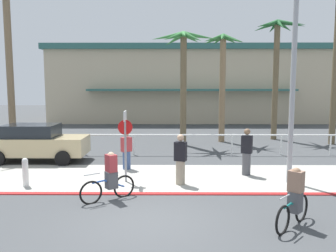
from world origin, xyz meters
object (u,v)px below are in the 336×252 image
object	(u,v)px
car_tan_1	(36,142)
pedestrian_0	(126,152)
pedestrian_1	(247,154)
palm_tree_2	(223,62)
palm_tree_3	(277,49)
streetlight_curb	(296,61)
cyclist_blue_0	(110,177)
stop_sign_bike_lane	(125,136)
palm_tree_0	(7,14)
cyclist_teal_1	(294,199)
palm_tree_1	(183,58)
bollard_1	(25,172)
pedestrian_2	(180,161)

from	to	relation	value
car_tan_1	pedestrian_0	xyz separation A→B (m)	(4.28, -1.52, -0.15)
pedestrian_0	pedestrian_1	bearing A→B (deg)	-11.03
palm_tree_2	palm_tree_3	size ratio (longest dim) A/B	0.87
streetlight_curb	cyclist_blue_0	distance (m)	7.23
stop_sign_bike_lane	cyclist_blue_0	bearing A→B (deg)	-96.67
stop_sign_bike_lane	palm_tree_0	xyz separation A→B (m)	(-6.89, 6.48, 5.44)
palm_tree_2	cyclist_teal_1	xyz separation A→B (m)	(-0.09, -12.97, -4.13)
stop_sign_bike_lane	streetlight_curb	xyz separation A→B (m)	(5.83, -0.31, 2.60)
stop_sign_bike_lane	car_tan_1	xyz separation A→B (m)	(-4.48, 3.39, -0.81)
palm_tree_0	palm_tree_3	distance (m)	15.62
palm_tree_3	cyclist_teal_1	size ratio (longest dim) A/B	4.96
palm_tree_1	pedestrian_1	size ratio (longest dim) A/B	3.54
stop_sign_bike_lane	bollard_1	xyz separation A→B (m)	(-3.36, -0.60, -1.16)
stop_sign_bike_lane	pedestrian_2	bearing A→B (deg)	-10.12
pedestrian_0	pedestrian_2	xyz separation A→B (m)	(2.15, -2.22, 0.11)
streetlight_curb	cyclist_teal_1	distance (m)	5.24
streetlight_curb	pedestrian_1	bearing A→B (deg)	136.03
palm_tree_0	palm_tree_3	xyz separation A→B (m)	(15.15, 3.53, -1.45)
palm_tree_0	palm_tree_2	distance (m)	12.12
car_tan_1	pedestrian_2	xyz separation A→B (m)	(6.43, -3.74, -0.04)
bollard_1	car_tan_1	xyz separation A→B (m)	(-1.12, 3.99, 0.35)
cyclist_teal_1	pedestrian_0	xyz separation A→B (m)	(-4.84, 5.82, 0.03)
palm_tree_0	palm_tree_2	world-z (taller)	palm_tree_0
car_tan_1	pedestrian_2	size ratio (longest dim) A/B	2.47
pedestrian_1	pedestrian_2	xyz separation A→B (m)	(-2.57, -1.30, -0.02)
bollard_1	streetlight_curb	distance (m)	9.93
streetlight_curb	cyclist_blue_0	size ratio (longest dim) A/B	5.00
bollard_1	cyclist_blue_0	world-z (taller)	cyclist_blue_0
car_tan_1	pedestrian_1	distance (m)	9.33
streetlight_curb	palm_tree_0	distance (m)	14.69
palm_tree_0	palm_tree_1	distance (m)	9.54
cyclist_blue_0	pedestrian_1	size ratio (longest dim) A/B	0.83
palm_tree_2	pedestrian_1	xyz separation A→B (m)	(-0.21, -8.06, -3.97)
car_tan_1	cyclist_teal_1	xyz separation A→B (m)	(9.12, -7.34, -0.18)
palm_tree_1	cyclist_teal_1	xyz separation A→B (m)	(2.33, -11.69, -4.28)
palm_tree_3	cyclist_blue_0	size ratio (longest dim) A/B	4.96
stop_sign_bike_lane	palm_tree_0	distance (m)	10.91
palm_tree_1	car_tan_1	world-z (taller)	palm_tree_1
palm_tree_3	pedestrian_1	world-z (taller)	palm_tree_3
cyclist_blue_0	cyclist_teal_1	xyz separation A→B (m)	(4.87, -1.98, 0.00)
car_tan_1	cyclist_teal_1	size ratio (longest dim) A/B	2.93
palm_tree_2	streetlight_curb	bearing A→B (deg)	-83.33
streetlight_curb	cyclist_teal_1	world-z (taller)	streetlight_curb
bollard_1	cyclist_blue_0	size ratio (longest dim) A/B	0.67
palm_tree_0	cyclist_blue_0	bearing A→B (deg)	-51.73
palm_tree_1	pedestrian_2	distance (m)	9.09
stop_sign_bike_lane	bollard_1	size ratio (longest dim) A/B	2.56
cyclist_teal_1	bollard_1	bearing A→B (deg)	157.26
stop_sign_bike_lane	car_tan_1	distance (m)	5.68
streetlight_curb	car_tan_1	xyz separation A→B (m)	(-10.30, 3.70, -3.41)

